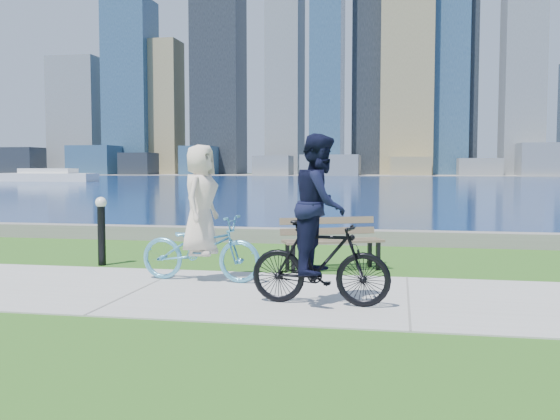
# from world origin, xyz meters

# --- Properties ---
(ground) EXTENTS (320.00, 320.00, 0.00)m
(ground) POSITION_xyz_m (0.00, 0.00, 0.00)
(ground) COLOR #255516
(ground) RESTS_ON ground
(concrete_path) EXTENTS (80.00, 3.50, 0.02)m
(concrete_path) POSITION_xyz_m (0.00, 0.00, 0.01)
(concrete_path) COLOR #A0A09B
(concrete_path) RESTS_ON ground
(seawall) EXTENTS (90.00, 0.50, 0.35)m
(seawall) POSITION_xyz_m (0.00, 6.20, 0.17)
(seawall) COLOR slate
(seawall) RESTS_ON ground
(bay_water) EXTENTS (320.00, 131.00, 0.01)m
(bay_water) POSITION_xyz_m (0.00, 72.00, 0.00)
(bay_water) COLOR navy
(bay_water) RESTS_ON ground
(far_shore) EXTENTS (320.00, 30.00, 0.12)m
(far_shore) POSITION_xyz_m (0.00, 130.00, 0.06)
(far_shore) COLOR gray
(far_shore) RESTS_ON ground
(city_skyline) EXTENTS (175.71, 23.13, 76.00)m
(city_skyline) POSITION_xyz_m (-6.14, 129.80, 23.16)
(city_skyline) COLOR black
(city_skyline) RESTS_ON ground
(ferry_near) EXTENTS (12.05, 3.44, 1.63)m
(ferry_near) POSITION_xyz_m (-43.37, 62.39, 0.68)
(ferry_near) COLOR silver
(ferry_near) RESTS_ON ground
(park_bench) EXTENTS (1.92, 1.32, 0.94)m
(park_bench) POSITION_xyz_m (-1.36, 2.43, 0.58)
(park_bench) COLOR black
(park_bench) RESTS_ON ground
(bollard_lamp) EXTENTS (0.21, 0.21, 1.30)m
(bollard_lamp) POSITION_xyz_m (-5.69, 2.07, 0.75)
(bollard_lamp) COLOR black
(bollard_lamp) RESTS_ON ground
(cyclist_woman) EXTENTS (0.87, 2.09, 2.21)m
(cyclist_woman) POSITION_xyz_m (-3.31, 0.80, 0.84)
(cyclist_woman) COLOR #58AFD6
(cyclist_woman) RESTS_ON ground
(cyclist_man) EXTENTS (0.76, 1.92, 2.29)m
(cyclist_man) POSITION_xyz_m (-1.17, -0.61, 0.98)
(cyclist_man) COLOR black
(cyclist_man) RESTS_ON ground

